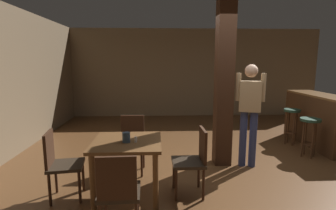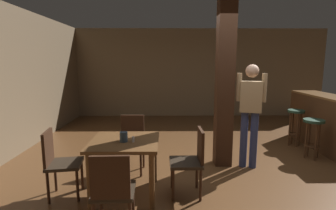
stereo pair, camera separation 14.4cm
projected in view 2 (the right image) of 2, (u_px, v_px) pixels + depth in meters
The scene contains 14 objects.
ground_plane at pixel (235, 171), 4.28m from camera, with size 10.80×10.80×0.00m, color brown.
wall_back at pixel (200, 73), 8.49m from camera, with size 8.00×0.10×2.80m, color #756047.
pillar at pixel (225, 84), 4.35m from camera, with size 0.28×0.28×2.80m, color #382114.
dining_table at pixel (125, 151), 3.41m from camera, with size 0.88×0.88×0.76m.
chair_east at pixel (192, 158), 3.44m from camera, with size 0.43×0.43×0.89m.
chair_south at pixel (113, 189), 2.60m from camera, with size 0.44×0.44×0.89m.
chair_north at pixel (132, 140), 4.24m from camera, with size 0.44×0.44×0.89m.
chair_west at pixel (58, 160), 3.37m from camera, with size 0.48×0.48×0.89m.
napkin_cup at pixel (124, 137), 3.32m from camera, with size 0.10×0.10×0.13m, color #33475B.
salt_shaker at pixel (133, 139), 3.32m from camera, with size 0.03×0.03×0.07m, color silver.
standing_person at pixel (250, 109), 4.28m from camera, with size 0.47×0.29×1.72m.
bar_counter at pixel (320, 121), 5.41m from camera, with size 0.56×1.82×1.09m.
bar_stool_near at pixel (313, 129), 4.75m from camera, with size 0.36×0.36×0.73m.
bar_stool_mid at pixel (296, 119), 5.48m from camera, with size 0.34×0.34×0.77m.
Camera 2 is at (-1.14, -4.03, 1.76)m, focal length 28.00 mm.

